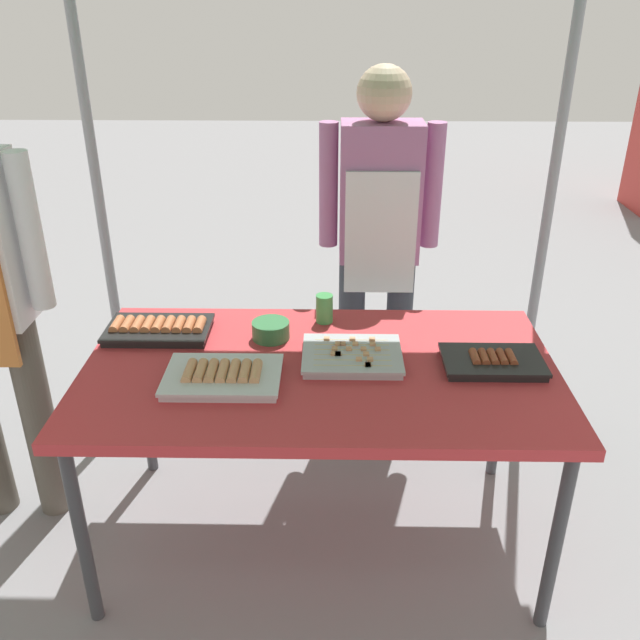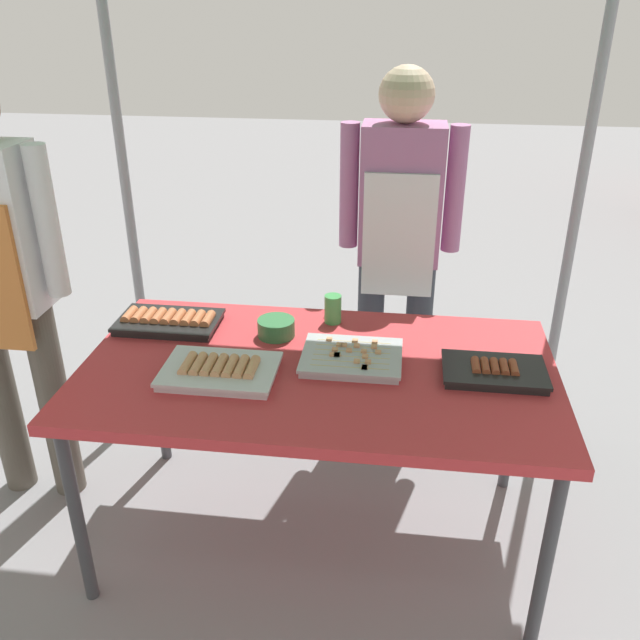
% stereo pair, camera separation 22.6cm
% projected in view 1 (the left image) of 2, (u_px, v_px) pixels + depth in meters
% --- Properties ---
extents(ground_plane, '(18.00, 18.00, 0.00)m').
position_uv_depth(ground_plane, '(320.00, 534.00, 2.61)').
color(ground_plane, slate).
extents(stall_table, '(1.60, 0.90, 0.75)m').
position_uv_depth(stall_table, '(320.00, 380.00, 2.30)').
color(stall_table, '#C63338').
rests_on(stall_table, ground).
extents(tray_grilled_sausages, '(0.38, 0.26, 0.05)m').
position_uv_depth(tray_grilled_sausages, '(223.00, 376.00, 2.18)').
color(tray_grilled_sausages, silver).
rests_on(tray_grilled_sausages, stall_table).
extents(tray_meat_skewers, '(0.34, 0.27, 0.04)m').
position_uv_depth(tray_meat_skewers, '(352.00, 356.00, 2.31)').
color(tray_meat_skewers, '#ADADB2').
rests_on(tray_meat_skewers, stall_table).
extents(tray_pork_links, '(0.38, 0.23, 0.05)m').
position_uv_depth(tray_pork_links, '(159.00, 329.00, 2.48)').
color(tray_pork_links, black).
rests_on(tray_pork_links, stall_table).
extents(tray_spring_rolls, '(0.34, 0.22, 0.05)m').
position_uv_depth(tray_spring_rolls, '(492.00, 362.00, 2.27)').
color(tray_spring_rolls, black).
rests_on(tray_spring_rolls, stall_table).
extents(condiment_bowl, '(0.14, 0.14, 0.06)m').
position_uv_depth(condiment_bowl, '(271.00, 330.00, 2.45)').
color(condiment_bowl, '#33723F').
rests_on(condiment_bowl, stall_table).
extents(drink_cup_near_edge, '(0.06, 0.06, 0.11)m').
position_uv_depth(drink_cup_near_edge, '(324.00, 309.00, 2.56)').
color(drink_cup_near_edge, '#3F994C').
rests_on(drink_cup_near_edge, stall_table).
extents(vendor_woman, '(0.52, 0.23, 1.63)m').
position_uv_depth(vendor_woman, '(379.00, 226.00, 2.93)').
color(vendor_woman, '#333842').
rests_on(vendor_woman, ground).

